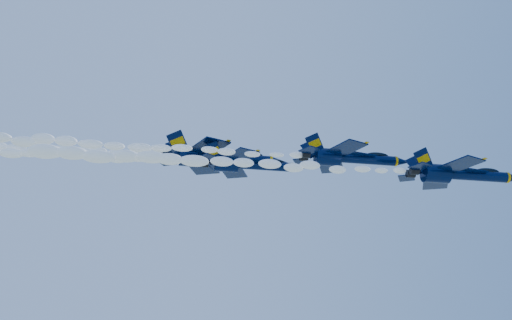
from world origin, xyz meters
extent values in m
cylinder|color=black|center=(22.37, -8.56, 149.39)|extent=(7.85, 1.31, 1.31)
ellipsoid|color=black|center=(16.87, -8.56, 149.34)|extent=(1.36, 2.35, 5.58)
cylinder|color=#DD9B00|center=(26.38, -8.56, 149.39)|extent=(0.31, 1.36, 1.36)
ellipsoid|color=black|center=(23.85, -8.56, 150.04)|extent=(3.14, 1.02, 0.86)
cube|color=#DD9B00|center=(23.85, -8.56, 149.78)|extent=(3.66, 0.87, 0.16)
cube|color=black|center=(18.44, -12.04, 149.39)|extent=(4.67, 5.54, 0.16)
cube|color=black|center=(18.44, -5.07, 149.39)|extent=(4.67, 5.54, 0.16)
cube|color=#DD9B00|center=(19.66, -12.04, 149.47)|extent=(2.10, 4.37, 0.09)
cube|color=#DD9B00|center=(19.66, -5.07, 149.47)|extent=(2.10, 4.37, 0.09)
cube|color=black|center=(14.96, -9.47, 150.69)|extent=(2.84, 0.90, 3.06)
cube|color=black|center=(14.96, -7.64, 150.69)|extent=(2.84, 0.90, 3.06)
cylinder|color=black|center=(13.82, -9.12, 149.30)|extent=(1.05, 0.96, 0.96)
cylinder|color=black|center=(13.82, -7.99, 149.30)|extent=(1.05, 0.96, 0.96)
cube|color=#DD9B00|center=(19.75, -8.56, 150.07)|extent=(9.59, 0.31, 0.07)
ellipsoid|color=white|center=(-9.02, -8.56, 149.06)|extent=(44.81, 1.70, 1.53)
cylinder|color=black|center=(10.06, -3.30, 152.73)|extent=(7.68, 1.28, 1.28)
ellipsoid|color=black|center=(4.69, -3.30, 152.68)|extent=(1.33, 2.30, 5.46)
cone|color=black|center=(15.01, -3.30, 152.73)|extent=(2.22, 1.28, 1.28)
cylinder|color=#DD9B00|center=(13.99, -3.30, 152.73)|extent=(0.30, 1.33, 1.33)
ellipsoid|color=black|center=(11.51, -3.30, 153.37)|extent=(3.07, 1.00, 0.84)
cube|color=#DD9B00|center=(11.51, -3.30, 153.11)|extent=(3.58, 0.85, 0.15)
cube|color=black|center=(6.22, -6.72, 152.73)|extent=(4.57, 5.42, 0.15)
cube|color=black|center=(6.22, 0.11, 152.73)|extent=(4.57, 5.42, 0.15)
cube|color=#DD9B00|center=(7.42, -6.72, 152.81)|extent=(2.06, 4.27, 0.09)
cube|color=#DD9B00|center=(7.42, 0.11, 152.81)|extent=(2.06, 4.27, 0.09)
cube|color=black|center=(2.81, -4.20, 154.01)|extent=(2.78, 0.88, 2.99)
cube|color=black|center=(2.81, -2.41, 154.01)|extent=(2.78, 0.88, 2.99)
cylinder|color=black|center=(1.70, -3.86, 152.64)|extent=(1.02, 0.94, 0.94)
cylinder|color=black|center=(1.70, -2.75, 152.64)|extent=(1.02, 0.94, 0.94)
cube|color=#DD9B00|center=(7.50, -3.30, 153.39)|extent=(9.38, 0.30, 0.07)
ellipsoid|color=white|center=(-21.13, -3.30, 152.40)|extent=(44.81, 1.66, 1.50)
cylinder|color=black|center=(-1.67, 6.67, 154.75)|extent=(7.83, 1.31, 1.31)
ellipsoid|color=black|center=(-7.15, 6.67, 154.70)|extent=(1.36, 2.35, 5.57)
cone|color=black|center=(3.38, 6.67, 154.75)|extent=(2.26, 1.31, 1.31)
cylinder|color=#DD9B00|center=(2.34, 6.67, 154.75)|extent=(0.30, 1.36, 1.36)
ellipsoid|color=black|center=(-0.19, 6.67, 155.40)|extent=(3.13, 1.02, 0.86)
cube|color=#DD9B00|center=(-0.19, 6.67, 155.14)|extent=(3.66, 0.87, 0.16)
cube|color=black|center=(-5.58, 3.19, 154.75)|extent=(4.67, 5.53, 0.16)
cube|color=black|center=(-5.58, 10.15, 154.75)|extent=(4.67, 5.53, 0.16)
cube|color=#DD9B00|center=(-4.36, 3.19, 154.83)|extent=(2.10, 4.36, 0.09)
cube|color=#DD9B00|center=(-4.36, 10.15, 154.83)|extent=(2.10, 4.36, 0.09)
cube|color=black|center=(-9.06, 5.76, 156.05)|extent=(2.84, 0.90, 3.05)
cube|color=black|center=(-9.06, 7.59, 156.05)|extent=(2.84, 0.90, 3.05)
cylinder|color=black|center=(-10.20, 6.11, 154.66)|extent=(1.04, 0.96, 0.96)
cylinder|color=black|center=(-10.20, 7.24, 154.66)|extent=(1.04, 0.96, 0.96)
cube|color=#DD9B00|center=(-4.28, 6.67, 155.43)|extent=(9.57, 0.30, 0.07)
ellipsoid|color=white|center=(-33.03, 6.67, 154.42)|extent=(44.81, 1.70, 1.53)
cylinder|color=black|center=(-4.67, 12.09, 157.57)|extent=(9.84, 1.64, 1.64)
ellipsoid|color=black|center=(-11.56, 12.09, 157.51)|extent=(1.71, 2.95, 7.00)
cone|color=black|center=(1.67, 12.09, 157.57)|extent=(2.84, 1.64, 1.64)
cylinder|color=#DD9B00|center=(0.36, 12.09, 157.57)|extent=(0.38, 1.71, 1.71)
ellipsoid|color=black|center=(-2.81, 12.09, 158.39)|extent=(3.94, 1.28, 1.08)
cube|color=#DD9B00|center=(-2.81, 12.09, 158.06)|extent=(4.59, 1.09, 0.20)
cube|color=black|center=(-9.59, 7.71, 157.57)|extent=(5.86, 6.95, 0.20)
cube|color=black|center=(-9.59, 16.46, 157.57)|extent=(5.86, 6.95, 0.20)
cube|color=#DD9B00|center=(-8.06, 7.71, 157.68)|extent=(2.64, 5.48, 0.11)
cube|color=#DD9B00|center=(-8.06, 16.46, 157.68)|extent=(2.64, 5.48, 0.11)
cube|color=black|center=(-13.97, 10.94, 159.21)|extent=(3.56, 1.13, 3.83)
cube|color=black|center=(-13.97, 13.24, 159.21)|extent=(3.56, 1.13, 3.83)
cylinder|color=black|center=(-15.39, 11.38, 157.46)|extent=(1.31, 1.20, 1.20)
cylinder|color=black|center=(-15.39, 12.80, 157.46)|extent=(1.31, 1.20, 1.20)
cube|color=#DD9B00|center=(-7.95, 12.09, 158.42)|extent=(12.03, 0.38, 0.09)
ellipsoid|color=white|center=(-38.34, 12.09, 157.22)|extent=(44.81, 2.13, 1.92)
camera|label=1|loc=(-18.00, -77.58, 122.59)|focal=45.00mm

